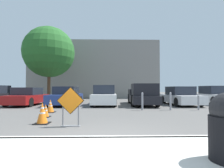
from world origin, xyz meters
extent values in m
plane|color=#565451|center=(0.00, 10.00, 0.00)|extent=(96.00, 96.00, 0.00)
cube|color=beige|center=(0.00, 0.00, 0.07)|extent=(23.22, 0.20, 0.14)
cube|color=black|center=(-1.21, 1.77, 0.88)|extent=(0.93, 0.02, 0.93)
cube|color=orange|center=(-1.21, 1.76, 0.88)|extent=(0.88, 0.02, 0.88)
cube|color=slate|center=(-1.21, 1.82, 0.01)|extent=(0.65, 0.20, 0.02)
cube|color=slate|center=(-1.48, 1.82, 0.44)|extent=(0.04, 0.04, 0.88)
cube|color=slate|center=(-0.95, 1.82, 0.44)|extent=(0.04, 0.04, 0.88)
cube|color=black|center=(-2.34, 2.26, 0.01)|extent=(0.51, 0.51, 0.03)
cone|color=orange|center=(-2.34, 2.26, 0.40)|extent=(0.38, 0.38, 0.75)
cylinder|color=white|center=(-2.34, 2.26, 0.57)|extent=(0.12, 0.12, 0.07)
cylinder|color=white|center=(-2.34, 2.26, 0.39)|extent=(0.21, 0.21, 0.07)
cube|color=black|center=(-2.74, 3.72, 0.01)|extent=(0.38, 0.38, 0.03)
cone|color=orange|center=(-2.74, 3.72, 0.31)|extent=(0.28, 0.28, 0.56)
cylinder|color=white|center=(-2.74, 3.72, 0.43)|extent=(0.09, 0.09, 0.05)
cylinder|color=white|center=(-2.74, 3.72, 0.30)|extent=(0.16, 0.16, 0.05)
cube|color=black|center=(-3.05, 5.27, 0.01)|extent=(0.50, 0.50, 0.03)
cone|color=orange|center=(-3.05, 5.27, 0.36)|extent=(0.37, 0.37, 0.66)
cylinder|color=white|center=(-3.05, 5.27, 0.51)|extent=(0.12, 0.12, 0.06)
cylinder|color=white|center=(-3.05, 5.27, 0.35)|extent=(0.20, 0.20, 0.06)
cylinder|color=black|center=(-8.21, 11.14, 0.33)|extent=(0.24, 0.68, 0.67)
cube|color=maroon|center=(-6.14, 9.28, 0.48)|extent=(2.01, 4.10, 0.61)
cube|color=#1E232D|center=(-6.14, 9.38, 1.07)|extent=(1.71, 1.92, 0.56)
cylinder|color=black|center=(-5.33, 7.99, 0.33)|extent=(0.22, 0.67, 0.66)
cylinder|color=black|center=(-7.04, 8.06, 0.33)|extent=(0.22, 0.67, 0.66)
cylinder|color=black|center=(-5.24, 10.50, 0.33)|extent=(0.22, 0.67, 0.66)
cylinder|color=black|center=(-6.95, 10.56, 0.33)|extent=(0.22, 0.67, 0.66)
cube|color=navy|center=(-3.19, 9.36, 0.51)|extent=(1.98, 4.29, 0.66)
cube|color=#1E232D|center=(-3.18, 9.46, 1.13)|extent=(1.66, 2.01, 0.59)
cylinder|color=black|center=(-2.42, 8.02, 0.33)|extent=(0.23, 0.66, 0.66)
cylinder|color=black|center=(-4.07, 8.09, 0.33)|extent=(0.23, 0.66, 0.66)
cylinder|color=black|center=(-2.31, 10.63, 0.33)|extent=(0.23, 0.66, 0.66)
cylinder|color=black|center=(-3.96, 10.70, 0.33)|extent=(0.23, 0.66, 0.66)
cube|color=white|center=(-0.24, 9.25, 0.51)|extent=(1.84, 4.05, 0.69)
cube|color=#1E232D|center=(-0.23, 9.35, 1.20)|extent=(1.59, 1.88, 0.68)
cylinder|color=black|center=(0.55, 7.99, 0.31)|extent=(0.21, 0.63, 0.62)
cylinder|color=black|center=(-1.07, 8.02, 0.31)|extent=(0.21, 0.63, 0.62)
cylinder|color=black|center=(0.60, 10.48, 0.31)|extent=(0.21, 0.63, 0.62)
cylinder|color=black|center=(-1.03, 10.51, 0.31)|extent=(0.21, 0.63, 0.62)
cube|color=black|center=(2.72, 9.51, 0.50)|extent=(2.12, 5.31, 0.55)
cube|color=black|center=(2.66, 8.34, 1.20)|extent=(1.81, 2.17, 0.85)
cube|color=black|center=(2.83, 11.76, 1.00)|extent=(1.77, 0.19, 0.45)
cube|color=black|center=(3.65, 10.51, 1.00)|extent=(0.22, 2.51, 0.45)
cube|color=black|center=(1.89, 10.60, 1.00)|extent=(0.22, 2.51, 0.45)
cylinder|color=black|center=(3.50, 7.90, 0.40)|extent=(0.28, 0.82, 0.81)
cylinder|color=black|center=(1.78, 7.99, 0.40)|extent=(0.28, 0.82, 0.81)
cylinder|color=black|center=(3.65, 11.04, 0.40)|extent=(0.28, 0.82, 0.81)
cylinder|color=black|center=(1.94, 11.12, 0.40)|extent=(0.28, 0.82, 0.81)
cube|color=silver|center=(5.67, 9.23, 0.48)|extent=(2.02, 4.30, 0.60)
cube|color=#1E232D|center=(5.66, 9.33, 1.11)|extent=(1.71, 2.01, 0.65)
cylinder|color=black|center=(6.57, 7.95, 0.33)|extent=(0.22, 0.66, 0.65)
cylinder|color=black|center=(4.86, 7.88, 0.33)|extent=(0.22, 0.66, 0.65)
cylinder|color=black|center=(6.47, 10.57, 0.33)|extent=(0.22, 0.66, 0.65)
cylinder|color=black|center=(4.76, 10.50, 0.33)|extent=(0.22, 0.66, 0.65)
cube|color=silver|center=(8.62, 9.67, 0.52)|extent=(1.79, 4.22, 0.65)
cube|color=#1E232D|center=(8.62, 9.78, 1.17)|extent=(1.56, 1.95, 0.65)
cylinder|color=black|center=(7.80, 8.38, 0.35)|extent=(0.21, 0.70, 0.70)
cylinder|color=black|center=(9.44, 10.96, 0.35)|extent=(0.21, 0.70, 0.70)
cylinder|color=black|center=(7.84, 10.98, 0.35)|extent=(0.21, 0.70, 0.70)
cylinder|color=gray|center=(2.09, 6.11, 0.50)|extent=(0.11, 0.11, 0.99)
sphere|color=gray|center=(2.09, 6.11, 0.99)|extent=(0.12, 0.12, 0.12)
cylinder|color=gray|center=(3.77, 6.11, 0.50)|extent=(0.11, 0.11, 1.00)
sphere|color=gray|center=(3.77, 6.11, 1.00)|extent=(0.12, 0.12, 0.12)
cylinder|color=gray|center=(5.45, 6.11, 0.42)|extent=(0.11, 0.11, 0.83)
sphere|color=gray|center=(5.45, 6.11, 0.83)|extent=(0.12, 0.12, 0.12)
cube|color=gray|center=(-1.84, 20.57, 3.79)|extent=(17.08, 5.00, 7.58)
cylinder|color=#513823|center=(-5.95, 13.57, 1.53)|extent=(0.32, 0.32, 3.05)
sphere|color=#235B23|center=(-5.95, 13.57, 4.97)|extent=(5.12, 5.12, 5.12)
camera|label=1|loc=(0.07, -4.19, 1.29)|focal=28.00mm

